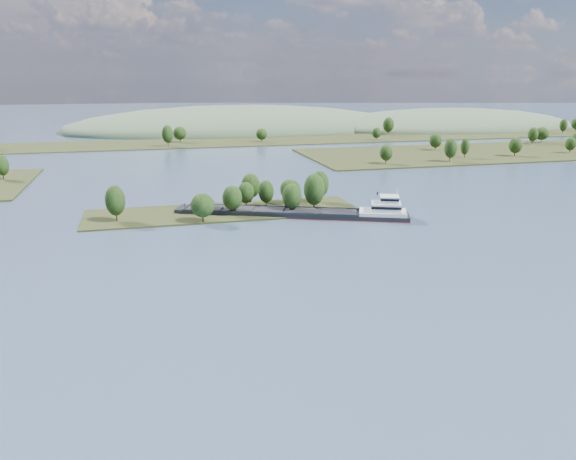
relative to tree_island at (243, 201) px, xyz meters
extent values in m
plane|color=#35485C|center=(-7.32, -58.98, -4.21)|extent=(1800.00, 1800.00, 0.00)
cube|color=#262B13|center=(-7.32, 1.02, -4.21)|extent=(100.00, 30.00, 1.20)
cylinder|color=black|center=(16.27, -8.93, -1.79)|extent=(0.50, 0.50, 3.64)
ellipsoid|color=black|center=(16.27, -8.93, 2.84)|extent=(7.22, 7.22, 9.36)
cylinder|color=black|center=(5.23, 12.83, -1.71)|extent=(0.50, 0.50, 3.80)
ellipsoid|color=black|center=(5.23, 12.83, 3.12)|extent=(7.52, 7.52, 9.78)
cylinder|color=black|center=(-4.88, -5.06, -1.85)|extent=(0.50, 0.50, 3.52)
ellipsoid|color=black|center=(-4.88, -5.06, 2.62)|extent=(7.18, 7.18, 9.05)
cylinder|color=black|center=(2.03, 5.58, -2.03)|extent=(0.50, 0.50, 3.16)
ellipsoid|color=black|center=(2.03, 5.58, 1.99)|extent=(6.41, 6.41, 8.13)
cylinder|color=black|center=(-16.33, -12.45, -1.99)|extent=(0.50, 0.50, 3.25)
ellipsoid|color=black|center=(-16.33, -12.45, 2.14)|extent=(8.27, 8.27, 8.35)
cylinder|color=black|center=(-45.17, -4.50, -1.54)|extent=(0.50, 0.50, 4.14)
ellipsoid|color=black|center=(-45.17, -4.50, 3.72)|extent=(6.85, 6.85, 10.64)
cylinder|color=black|center=(9.46, 3.64, -1.90)|extent=(0.50, 0.50, 3.42)
ellipsoid|color=black|center=(9.46, 3.64, 2.44)|extent=(5.98, 5.98, 8.78)
cylinder|color=black|center=(31.76, 6.64, -1.55)|extent=(0.50, 0.50, 4.12)
ellipsoid|color=black|center=(31.76, 6.64, 3.68)|extent=(7.17, 7.17, 10.59)
cylinder|color=black|center=(25.22, -7.11, -1.31)|extent=(0.50, 0.50, 4.61)
ellipsoid|color=black|center=(25.22, -7.11, 4.55)|extent=(7.76, 7.76, 11.85)
cylinder|color=black|center=(19.84, 6.99, -2.03)|extent=(0.50, 0.50, 3.17)
ellipsoid|color=black|center=(19.84, 6.99, 2.01)|extent=(8.13, 8.13, 8.16)
cylinder|color=black|center=(-100.50, 90.68, -1.46)|extent=(0.50, 0.50, 3.90)
ellipsoid|color=black|center=(-100.50, 90.68, 3.49)|extent=(6.38, 6.38, 10.02)
cube|color=#262B13|center=(222.68, 121.02, -4.21)|extent=(320.00, 90.00, 1.60)
cylinder|color=black|center=(97.30, 90.12, -1.65)|extent=(0.50, 0.50, 3.52)
ellipsoid|color=black|center=(97.30, 90.12, 2.83)|extent=(7.24, 7.24, 9.06)
cylinder|color=black|center=(250.14, 155.26, -1.56)|extent=(0.50, 0.50, 3.70)
ellipsoid|color=black|center=(250.14, 155.26, 3.15)|extent=(9.79, 9.79, 9.52)
cylinder|color=black|center=(229.88, 101.98, -1.74)|extent=(0.50, 0.50, 3.35)
ellipsoid|color=black|center=(229.88, 101.98, 2.52)|extent=(6.67, 6.67, 8.61)
cylinder|color=black|center=(186.89, 98.56, -1.53)|extent=(0.50, 0.50, 3.76)
ellipsoid|color=black|center=(186.89, 98.56, 3.24)|extent=(8.11, 8.11, 9.66)
cylinder|color=black|center=(136.45, 88.29, -1.20)|extent=(0.50, 0.50, 4.43)
ellipsoid|color=black|center=(136.45, 88.29, 4.44)|extent=(7.19, 7.19, 11.40)
cylinder|color=black|center=(152.86, 99.79, -1.49)|extent=(0.50, 0.50, 3.85)
ellipsoid|color=black|center=(152.86, 99.79, 3.41)|extent=(5.24, 5.24, 9.91)
cylinder|color=black|center=(153.25, 136.15, -1.62)|extent=(0.50, 0.50, 3.59)
ellipsoid|color=black|center=(153.25, 136.15, 2.95)|extent=(8.20, 8.20, 9.24)
cylinder|color=black|center=(237.90, 149.22, -1.45)|extent=(0.50, 0.50, 3.92)
ellipsoid|color=black|center=(237.90, 149.22, 3.54)|extent=(7.15, 7.15, 10.09)
cube|color=#262B13|center=(-7.32, 221.02, -4.21)|extent=(900.00, 60.00, 1.20)
cylinder|color=black|center=(337.92, 222.38, -1.73)|extent=(0.50, 0.50, 3.76)
ellipsoid|color=black|center=(337.92, 222.38, 3.04)|extent=(8.03, 8.03, 9.66)
cylinder|color=black|center=(139.22, 201.70, -2.04)|extent=(0.50, 0.50, 3.15)
ellipsoid|color=black|center=(139.22, 201.70, 1.96)|extent=(6.83, 6.83, 8.09)
cylinder|color=black|center=(-7.66, 224.67, -1.70)|extent=(0.50, 0.50, 3.83)
ellipsoid|color=black|center=(-7.66, 224.67, 3.18)|extent=(9.55, 9.55, 9.86)
cylinder|color=black|center=(313.53, 208.92, -1.62)|extent=(0.50, 0.50, 3.99)
ellipsoid|color=black|center=(313.53, 208.92, 3.45)|extent=(6.37, 6.37, 10.25)
cylinder|color=black|center=(163.78, 234.61, -1.23)|extent=(0.50, 0.50, 4.77)
ellipsoid|color=black|center=(163.78, 234.61, 4.83)|extent=(9.07, 9.07, 12.26)
cylinder|color=black|center=(51.62, 212.34, -1.97)|extent=(0.50, 0.50, 3.28)
ellipsoid|color=black|center=(51.62, 212.34, 2.19)|extent=(8.37, 8.37, 8.42)
cylinder|color=black|center=(-17.54, 202.76, -1.18)|extent=(0.50, 0.50, 4.86)
ellipsoid|color=black|center=(-17.54, 202.76, 4.99)|extent=(7.80, 7.80, 12.49)
ellipsoid|color=#42573C|center=(252.68, 291.02, -4.21)|extent=(260.00, 140.00, 36.00)
ellipsoid|color=#42573C|center=(52.68, 321.02, -4.21)|extent=(320.00, 160.00, 44.00)
cube|color=black|center=(16.61, -9.91, -3.70)|extent=(80.31, 40.52, 2.27)
cube|color=maroon|center=(16.61, -9.91, -4.16)|extent=(80.58, 40.79, 0.26)
cube|color=black|center=(10.86, -2.14, -2.25)|extent=(59.39, 24.38, 0.82)
cube|color=black|center=(7.07, -11.50, -2.25)|extent=(59.39, 24.38, 0.82)
cube|color=black|center=(8.97, -6.82, -2.41)|extent=(60.81, 31.82, 0.31)
cube|color=black|center=(-12.05, 1.70, -2.10)|extent=(11.77, 11.32, 0.36)
cube|color=black|center=(-1.54, -2.56, -2.10)|extent=(11.77, 11.32, 0.36)
cube|color=black|center=(8.97, -6.82, -2.10)|extent=(11.77, 11.32, 0.36)
cube|color=black|center=(19.48, -11.08, -2.10)|extent=(11.77, 11.32, 0.36)
cube|color=black|center=(29.99, -15.33, -2.10)|extent=(11.77, 11.32, 0.36)
cube|color=black|center=(-22.09, 5.76, -3.28)|extent=(6.35, 9.76, 2.06)
cylinder|color=black|center=(-21.13, 5.37, -1.84)|extent=(0.32, 0.32, 2.27)
cube|color=silver|center=(46.23, -21.91, -1.94)|extent=(19.00, 15.37, 1.24)
cube|color=silver|center=(47.19, -22.30, 0.12)|extent=(12.65, 11.51, 3.09)
cube|color=black|center=(47.19, -22.30, 0.53)|extent=(12.92, 11.78, 0.93)
cube|color=silver|center=(48.14, -22.69, 2.80)|extent=(8.06, 8.06, 2.27)
cube|color=black|center=(48.14, -22.69, 3.21)|extent=(8.32, 8.32, 0.82)
cube|color=silver|center=(48.14, -22.69, 4.03)|extent=(8.59, 8.59, 0.21)
cylinder|color=silver|center=(50.53, -23.65, 5.27)|extent=(0.27, 0.27, 2.68)
cylinder|color=black|center=(45.48, -18.27, 4.24)|extent=(0.67, 0.67, 1.24)
camera|label=1|loc=(-34.72, -200.70, 45.46)|focal=35.00mm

